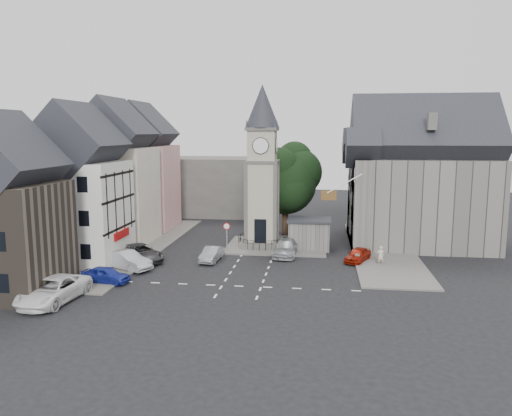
# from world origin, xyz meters

# --- Properties ---
(ground) EXTENTS (120.00, 120.00, 0.00)m
(ground) POSITION_xyz_m (0.00, 0.00, 0.00)
(ground) COLOR black
(ground) RESTS_ON ground
(pavement_west) EXTENTS (6.00, 30.00, 0.14)m
(pavement_west) POSITION_xyz_m (-12.50, 6.00, 0.07)
(pavement_west) COLOR #595651
(pavement_west) RESTS_ON ground
(pavement_east) EXTENTS (6.00, 26.00, 0.14)m
(pavement_east) POSITION_xyz_m (12.00, 8.00, 0.07)
(pavement_east) COLOR #595651
(pavement_east) RESTS_ON ground
(central_island) EXTENTS (10.00, 8.00, 0.16)m
(central_island) POSITION_xyz_m (1.50, 8.00, 0.08)
(central_island) COLOR #595651
(central_island) RESTS_ON ground
(road_markings) EXTENTS (20.00, 8.00, 0.01)m
(road_markings) POSITION_xyz_m (0.00, -5.50, 0.01)
(road_markings) COLOR silver
(road_markings) RESTS_ON ground
(clock_tower) EXTENTS (4.86, 4.86, 16.25)m
(clock_tower) POSITION_xyz_m (0.00, 7.99, 8.12)
(clock_tower) COLOR #4C4944
(clock_tower) RESTS_ON ground
(stone_shelter) EXTENTS (4.30, 3.30, 3.08)m
(stone_shelter) POSITION_xyz_m (4.80, 7.50, 1.55)
(stone_shelter) COLOR #5B5854
(stone_shelter) RESTS_ON ground
(town_tree) EXTENTS (7.20, 7.20, 10.80)m
(town_tree) POSITION_xyz_m (2.00, 13.00, 6.97)
(town_tree) COLOR black
(town_tree) RESTS_ON ground
(warning_sign_post) EXTENTS (0.70, 0.19, 2.85)m
(warning_sign_post) POSITION_xyz_m (-3.20, 5.43, 2.03)
(warning_sign_post) COLOR black
(warning_sign_post) RESTS_ON ground
(terrace_pink) EXTENTS (8.10, 7.60, 12.80)m
(terrace_pink) POSITION_xyz_m (-15.50, 16.00, 6.58)
(terrace_pink) COLOR #E19F9B
(terrace_pink) RESTS_ON ground
(terrace_cream) EXTENTS (8.10, 7.60, 12.80)m
(terrace_cream) POSITION_xyz_m (-15.50, 8.00, 6.58)
(terrace_cream) COLOR beige
(terrace_cream) RESTS_ON ground
(terrace_tudor) EXTENTS (8.10, 7.60, 12.00)m
(terrace_tudor) POSITION_xyz_m (-15.50, 0.00, 6.19)
(terrace_tudor) COLOR silver
(terrace_tudor) RESTS_ON ground
(building_sw_stone) EXTENTS (8.60, 7.60, 10.40)m
(building_sw_stone) POSITION_xyz_m (-17.00, -9.00, 5.35)
(building_sw_stone) COLOR #403730
(building_sw_stone) RESTS_ON ground
(backdrop_west) EXTENTS (20.00, 10.00, 8.00)m
(backdrop_west) POSITION_xyz_m (-12.00, 28.00, 4.00)
(backdrop_west) COLOR #4C4944
(backdrop_west) RESTS_ON ground
(east_building) EXTENTS (14.40, 11.40, 12.60)m
(east_building) POSITION_xyz_m (15.59, 11.00, 6.26)
(east_building) COLOR #5B5854
(east_building) RESTS_ON ground
(east_boundary_wall) EXTENTS (0.40, 16.00, 0.90)m
(east_boundary_wall) POSITION_xyz_m (9.20, 10.00, 0.45)
(east_boundary_wall) COLOR #5B5854
(east_boundary_wall) RESTS_ON ground
(flagpole) EXTENTS (3.68, 0.10, 2.74)m
(flagpole) POSITION_xyz_m (8.00, 4.00, 7.00)
(flagpole) COLOR white
(flagpole) RESTS_ON ground
(car_west_blue) EXTENTS (3.99, 2.04, 1.30)m
(car_west_blue) POSITION_xyz_m (-10.60, -6.00, 0.65)
(car_west_blue) COLOR #1C2A9E
(car_west_blue) RESTS_ON ground
(car_west_silver) EXTENTS (5.05, 3.69, 1.59)m
(car_west_silver) POSITION_xyz_m (-10.45, -2.08, 0.79)
(car_west_silver) COLOR #B4B7BD
(car_west_silver) RESTS_ON ground
(car_west_grey) EXTENTS (5.77, 5.64, 1.53)m
(car_west_grey) POSITION_xyz_m (-10.27, 0.70, 0.77)
(car_west_grey) COLOR #323235
(car_west_grey) RESTS_ON ground
(car_island_silver) EXTENTS (1.70, 4.03, 1.29)m
(car_island_silver) POSITION_xyz_m (-3.86, 1.58, 0.65)
(car_island_silver) COLOR gray
(car_island_silver) RESTS_ON ground
(car_island_east) EXTENTS (2.32, 5.25, 1.50)m
(car_island_east) POSITION_xyz_m (2.65, 4.50, 0.75)
(car_island_east) COLOR #A8AAB1
(car_island_east) RESTS_ON ground
(car_east_red) EXTENTS (2.91, 4.05, 1.28)m
(car_east_red) POSITION_xyz_m (9.30, 3.00, 0.64)
(car_east_red) COLOR maroon
(car_east_red) RESTS_ON ground
(van_sw_white) EXTENTS (3.37, 6.31, 1.69)m
(van_sw_white) POSITION_xyz_m (-12.31, -10.65, 0.84)
(van_sw_white) COLOR white
(van_sw_white) RESTS_ON ground
(pedestrian) EXTENTS (0.69, 0.51, 1.75)m
(pedestrian) POSITION_xyz_m (11.18, 2.00, 0.88)
(pedestrian) COLOR beige
(pedestrian) RESTS_ON ground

